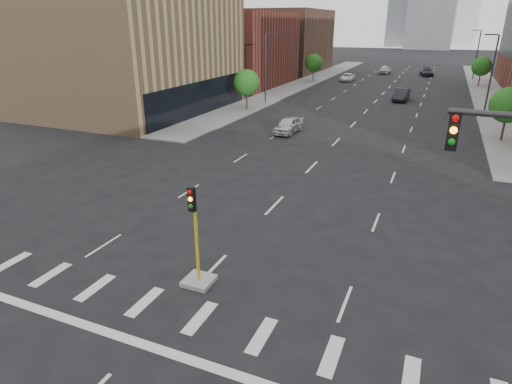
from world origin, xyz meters
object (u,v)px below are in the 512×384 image
Objects in this scene: car_near_left at (288,125)px; car_distant at (385,70)px; car_mid_right at (401,95)px; median_traffic_signal at (198,263)px; car_deep_right at (427,72)px; car_far_left at (347,77)px.

car_near_left is 0.91× the size of car_distant.
median_traffic_signal is at bearing -91.28° from car_mid_right.
car_distant is (1.71, 58.69, 0.08)m from car_near_left.
car_deep_right is (4.95, 84.47, -0.16)m from median_traffic_signal.
car_distant is at bearing 103.36° from car_mid_right.
median_traffic_signal reaches higher than car_deep_right.
car_far_left is (-8.44, 69.88, -0.28)m from median_traffic_signal.
median_traffic_signal is 0.96× the size of car_near_left.
median_traffic_signal is 0.79× the size of car_deep_right.
car_mid_right is at bearing 73.38° from car_near_left.
car_mid_right is (3.19, 50.88, -0.13)m from median_traffic_signal.
car_distant reaches higher than car_deep_right.
car_mid_right is at bearing -102.93° from car_deep_right.
car_mid_right is (8.46, 24.17, 0.06)m from car_near_left.
car_near_left is 0.93× the size of car_far_left.
median_traffic_signal is 50.98m from car_mid_right.
median_traffic_signal reaches higher than car_mid_right.
car_far_left is at bearing 123.76° from car_mid_right.
car_mid_right reaches higher than car_far_left.
median_traffic_signal is 27.22m from car_near_left.
car_far_left is at bearing 96.86° from car_near_left.
car_mid_right is 0.92× the size of car_deep_right.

